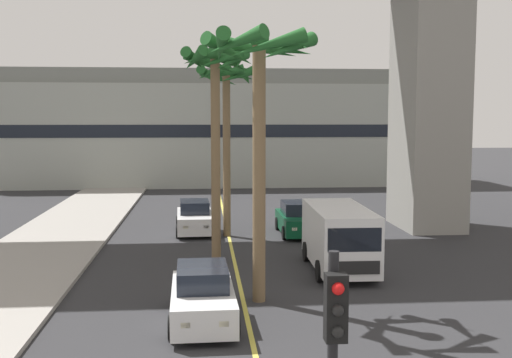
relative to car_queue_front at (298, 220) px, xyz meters
name	(u,v)px	position (x,y,z in m)	size (l,w,h in m)	color
lane_stripe_center	(234,261)	(-3.35, -5.40, -0.72)	(0.14, 56.00, 0.01)	#DBCC4C
pier_building_backdrop	(217,129)	(-3.35, 23.58, 3.96)	(38.54, 8.04, 9.49)	#ADB2A8
car_queue_front	(298,220)	(0.00, 0.00, 0.00)	(1.85, 4.11, 1.56)	#0C4728
car_queue_second	(195,218)	(-4.98, 0.89, 0.00)	(1.95, 4.16, 1.56)	white
car_queue_third	(203,297)	(-4.60, -12.68, 0.00)	(1.91, 4.14, 1.56)	white
delivery_van	(339,236)	(0.43, -7.23, 0.57)	(2.23, 5.28, 2.36)	white
palm_tree_near_median	(226,97)	(-3.45, -0.16, 5.90)	(2.97, 3.02, 8.14)	brown
palm_tree_mid_median	(260,79)	(-2.85, -10.82, 6.08)	(3.57, 3.58, 8.31)	brown
palm_tree_far_median	(215,85)	(-4.08, -5.61, 6.15)	(2.72, 2.73, 8.39)	brown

